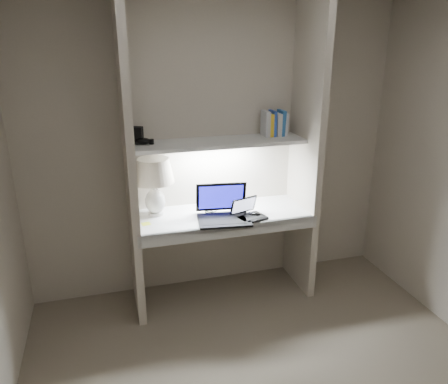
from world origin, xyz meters
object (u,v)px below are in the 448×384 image
object	(u,v)px
table_lamp	(154,177)
laptop_netbook	(248,213)
speaker	(224,195)
book_row	(274,124)
laptop_main	(223,211)

from	to	relation	value
table_lamp	laptop_netbook	bearing A→B (deg)	-20.19
speaker	book_row	world-z (taller)	book_row
laptop_netbook	book_row	world-z (taller)	book_row
laptop_main	speaker	world-z (taller)	laptop_main
table_lamp	laptop_netbook	world-z (taller)	table_lamp
laptop_netbook	speaker	distance (m)	0.39
table_lamp	speaker	xyz separation A→B (m)	(0.62, 0.11, -0.25)
speaker	book_row	bearing A→B (deg)	-12.28
laptop_main	speaker	bearing A→B (deg)	79.52
table_lamp	book_row	size ratio (longest dim) A/B	2.26
laptop_main	laptop_netbook	bearing A→B (deg)	-3.41
laptop_netbook	laptop_main	bearing A→B (deg)	152.20
table_lamp	speaker	world-z (taller)	table_lamp
laptop_main	laptop_netbook	world-z (taller)	laptop_main
laptop_main	laptop_netbook	size ratio (longest dim) A/B	1.57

